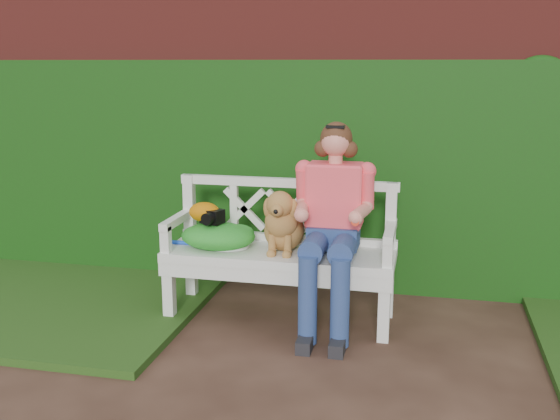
# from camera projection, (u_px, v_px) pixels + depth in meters

# --- Properties ---
(ground) EXTENTS (60.00, 60.00, 0.00)m
(ground) POSITION_uv_depth(u_px,v_px,m) (339.00, 394.00, 3.39)
(ground) COLOR #331F16
(brick_wall) EXTENTS (10.00, 0.30, 2.20)m
(brick_wall) POSITION_uv_depth(u_px,v_px,m) (376.00, 141.00, 4.96)
(brick_wall) COLOR maroon
(brick_wall) RESTS_ON ground
(ivy_hedge) EXTENTS (10.00, 0.18, 1.70)m
(ivy_hedge) POSITION_uv_depth(u_px,v_px,m) (372.00, 178.00, 4.81)
(ivy_hedge) COLOR #11490C
(ivy_hedge) RESTS_ON ground
(grass_left) EXTENTS (2.60, 2.00, 0.05)m
(grass_left) POSITION_uv_depth(u_px,v_px,m) (28.00, 295.00, 4.76)
(grass_left) COLOR #1C4315
(grass_left) RESTS_ON ground
(garden_bench) EXTENTS (1.64, 0.79, 0.48)m
(garden_bench) POSITION_uv_depth(u_px,v_px,m) (280.00, 285.00, 4.34)
(garden_bench) COLOR white
(garden_bench) RESTS_ON ground
(seated_woman) EXTENTS (0.56, 0.73, 1.26)m
(seated_woman) POSITION_uv_depth(u_px,v_px,m) (333.00, 232.00, 4.16)
(seated_woman) COLOR #EA4273
(seated_woman) RESTS_ON ground
(dog) EXTENTS (0.35, 0.43, 0.42)m
(dog) POSITION_uv_depth(u_px,v_px,m) (283.00, 220.00, 4.22)
(dog) COLOR #BC704F
(dog) RESTS_ON garden_bench
(tennis_racket) EXTENTS (0.59, 0.27, 0.03)m
(tennis_racket) POSITION_uv_depth(u_px,v_px,m) (222.00, 245.00, 4.35)
(tennis_racket) COLOR white
(tennis_racket) RESTS_ON garden_bench
(green_bag) EXTENTS (0.53, 0.43, 0.17)m
(green_bag) POSITION_uv_depth(u_px,v_px,m) (218.00, 235.00, 4.33)
(green_bag) COLOR #106B23
(green_bag) RESTS_ON garden_bench
(camera_item) EXTENTS (0.16, 0.14, 0.09)m
(camera_item) POSITION_uv_depth(u_px,v_px,m) (212.00, 216.00, 4.30)
(camera_item) COLOR black
(camera_item) RESTS_ON green_bag
(baseball_glove) EXTENTS (0.23, 0.19, 0.13)m
(baseball_glove) POSITION_uv_depth(u_px,v_px,m) (204.00, 212.00, 4.33)
(baseball_glove) COLOR #BC6705
(baseball_glove) RESTS_ON green_bag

